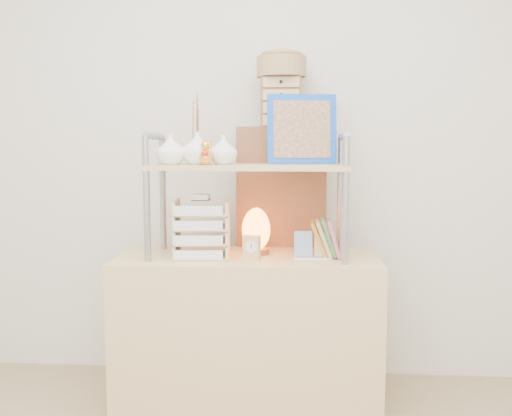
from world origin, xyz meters
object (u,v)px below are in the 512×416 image
(letter_tray, at_px, (201,232))
(cabinet, at_px, (281,257))
(desk, at_px, (248,335))
(salt_lamp, at_px, (256,231))

(letter_tray, bearing_deg, cabinet, 49.11)
(cabinet, bearing_deg, letter_tray, -133.04)
(cabinet, xyz_separation_m, letter_tray, (-0.35, -0.40, 0.19))
(desk, height_order, letter_tray, letter_tray)
(desk, relative_size, salt_lamp, 5.50)
(cabinet, bearing_deg, desk, -112.98)
(cabinet, distance_m, letter_tray, 0.57)
(letter_tray, distance_m, salt_lamp, 0.26)
(salt_lamp, bearing_deg, cabinet, 71.02)
(desk, distance_m, cabinet, 0.50)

